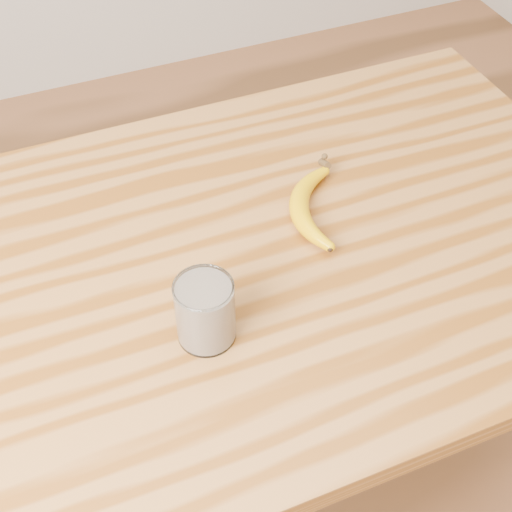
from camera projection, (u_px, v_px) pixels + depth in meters
name	position (u px, v px, depth m)	size (l,w,h in m)	color
table	(267.00, 300.00, 1.22)	(1.20, 0.80, 0.90)	#9D672F
smoothie_glass	(205.00, 311.00, 0.97)	(0.08, 0.08, 0.10)	white
banana	(298.00, 206.00, 1.16)	(0.10, 0.27, 0.03)	#E1A900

